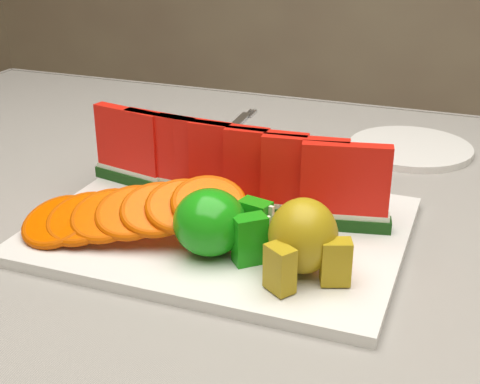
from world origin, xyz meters
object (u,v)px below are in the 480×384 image
at_px(platter, 222,229).
at_px(side_plate, 410,148).
at_px(pear_cluster, 304,239).
at_px(apple_cluster, 217,224).
at_px(fork, 234,127).

bearing_deg(platter, side_plate, 64.83).
bearing_deg(pear_cluster, side_plate, 83.40).
relative_size(apple_cluster, fork, 0.56).
height_order(side_plate, fork, side_plate).
bearing_deg(platter, fork, 109.18).
distance_m(apple_cluster, pear_cluster, 0.09).
height_order(platter, fork, platter).
distance_m(side_plate, fork, 0.28).
xyz_separation_m(platter, side_plate, (0.16, 0.34, -0.00)).
bearing_deg(fork, platter, -70.82).
relative_size(platter, pear_cluster, 4.16).
relative_size(pear_cluster, side_plate, 0.42).
distance_m(platter, pear_cluster, 0.14).
bearing_deg(fork, pear_cluster, -60.83).
relative_size(platter, apple_cluster, 3.63).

